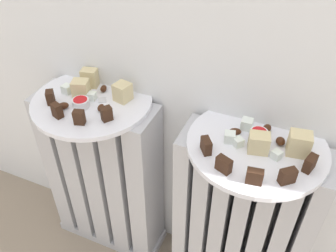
{
  "coord_description": "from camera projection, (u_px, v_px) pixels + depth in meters",
  "views": [
    {
      "loc": [
        0.27,
        -0.33,
        1.1
      ],
      "look_at": [
        0.0,
        0.28,
        0.56
      ],
      "focal_mm": 38.09,
      "sensor_mm": 36.0,
      "label": 1
    }
  ],
  "objects": [
    {
      "name": "radiator_left",
      "position": [
        105.0,
        179.0,
        1.1
      ],
      "size": [
        0.36,
        0.13,
        0.56
      ],
      "color": "#B2B2B7",
      "rests_on": "ground_plane"
    },
    {
      "name": "radiator_right",
      "position": [
        240.0,
        225.0,
        0.97
      ],
      "size": [
        0.36,
        0.13,
        0.56
      ],
      "color": "#B2B2B7",
      "rests_on": "ground_plane"
    },
    {
      "name": "plate_left",
      "position": [
        92.0,
        101.0,
        0.92
      ],
      "size": [
        0.31,
        0.31,
        0.01
      ],
      "primitive_type": "cylinder",
      "color": "white",
      "rests_on": "radiator_left"
    },
    {
      "name": "plate_right",
      "position": [
        257.0,
        145.0,
        0.78
      ],
      "size": [
        0.31,
        0.31,
        0.01
      ],
      "primitive_type": "cylinder",
      "color": "white",
      "rests_on": "radiator_right"
    },
    {
      "name": "dark_cake_slice_left_0",
      "position": [
        50.0,
        97.0,
        0.89
      ],
      "size": [
        0.03,
        0.03,
        0.04
      ],
      "primitive_type": "cube",
      "rotation": [
        0.0,
        0.0,
        -0.98
      ],
      "color": "#382114",
      "rests_on": "plate_left"
    },
    {
      "name": "dark_cake_slice_left_1",
      "position": [
        57.0,
        111.0,
        0.84
      ],
      "size": [
        0.03,
        0.03,
        0.04
      ],
      "primitive_type": "cube",
      "rotation": [
        0.0,
        0.0,
        -0.34
      ],
      "color": "#382114",
      "rests_on": "plate_left"
    },
    {
      "name": "dark_cake_slice_left_2",
      "position": [
        79.0,
        117.0,
        0.82
      ],
      "size": [
        0.03,
        0.02,
        0.04
      ],
      "primitive_type": "cube",
      "rotation": [
        0.0,
        0.0,
        0.3
      ],
      "color": "#382114",
      "rests_on": "plate_left"
    },
    {
      "name": "dark_cake_slice_left_3",
      "position": [
        107.0,
        114.0,
        0.83
      ],
      "size": [
        0.03,
        0.03,
        0.04
      ],
      "primitive_type": "cube",
      "rotation": [
        0.0,
        0.0,
        0.95
      ],
      "color": "#382114",
      "rests_on": "plate_left"
    },
    {
      "name": "marble_cake_slice_left_0",
      "position": [
        81.0,
        89.0,
        0.91
      ],
      "size": [
        0.05,
        0.05,
        0.05
      ],
      "primitive_type": "cube",
      "rotation": [
        0.0,
        0.0,
        0.33
      ],
      "color": "beige",
      "rests_on": "plate_left"
    },
    {
      "name": "marble_cake_slice_left_1",
      "position": [
        123.0,
        92.0,
        0.9
      ],
      "size": [
        0.04,
        0.05,
        0.05
      ],
      "primitive_type": "cube",
      "rotation": [
        0.0,
        0.0,
        -0.22
      ],
      "color": "beige",
      "rests_on": "plate_left"
    },
    {
      "name": "marble_cake_slice_left_2",
      "position": [
        90.0,
        78.0,
        0.95
      ],
      "size": [
        0.05,
        0.04,
        0.05
      ],
      "primitive_type": "cube",
      "rotation": [
        0.0,
        0.0,
        0.24
      ],
      "color": "beige",
      "rests_on": "plate_left"
    },
    {
      "name": "turkish_delight_left_0",
      "position": [
        67.0,
        89.0,
        0.93
      ],
      "size": [
        0.03,
        0.03,
        0.02
      ],
      "primitive_type": "cube",
      "rotation": [
        0.0,
        0.0,
        1.44
      ],
      "color": "white",
      "rests_on": "plate_left"
    },
    {
      "name": "turkish_delight_left_1",
      "position": [
        92.0,
        96.0,
        0.91
      ],
      "size": [
        0.02,
        0.02,
        0.02
      ],
      "primitive_type": "cube",
      "rotation": [
        0.0,
        0.0,
        0.15
      ],
      "color": "white",
      "rests_on": "plate_left"
    },
    {
      "name": "medjool_date_left_0",
      "position": [
        103.0,
        79.0,
        0.97
      ],
      "size": [
        0.03,
        0.03,
        0.02
      ],
      "primitive_type": "ellipsoid",
      "rotation": [
        0.0,
        0.0,
        0.64
      ],
      "color": "#3D1E0F",
      "rests_on": "plate_left"
    },
    {
      "name": "medjool_date_left_1",
      "position": [
        63.0,
        106.0,
        0.88
      ],
      "size": [
        0.03,
        0.03,
        0.02
      ],
      "primitive_type": "ellipsoid",
      "rotation": [
        0.0,
        0.0,
        0.74
      ],
      "color": "#3D1E0F",
      "rests_on": "plate_left"
    },
    {
      "name": "medjool_date_left_2",
      "position": [
        101.0,
        108.0,
        0.87
      ],
      "size": [
        0.02,
        0.03,
        0.02
      ],
      "primitive_type": "ellipsoid",
      "rotation": [
        0.0,
        0.0,
        1.75
      ],
      "color": "#3D1E0F",
      "rests_on": "plate_left"
    },
    {
      "name": "medjool_date_left_3",
      "position": [
        104.0,
        89.0,
        0.94
      ],
      "size": [
        0.02,
        0.02,
        0.02
      ],
      "primitive_type": "ellipsoid",
      "rotation": [
        0.0,
        0.0,
        1.68
      ],
      "color": "#3D1E0F",
      "rests_on": "plate_left"
    },
    {
      "name": "jam_bowl_left",
      "position": [
        81.0,
        103.0,
        0.88
      ],
      "size": [
        0.04,
        0.04,
        0.02
      ],
      "color": "white",
      "rests_on": "plate_left"
    },
    {
      "name": "dark_cake_slice_right_0",
      "position": [
        206.0,
        146.0,
        0.75
      ],
      "size": [
        0.03,
        0.04,
        0.03
      ],
      "primitive_type": "cube",
      "rotation": [
        0.0,
        0.0,
        -0.94
      ],
      "color": "#382114",
      "rests_on": "plate_right"
    },
    {
      "name": "dark_cake_slice_right_1",
      "position": [
        224.0,
        165.0,
        0.71
      ],
      "size": [
        0.04,
        0.03,
        0.03
      ],
      "primitive_type": "cube",
      "rotation": [
        0.0,
        0.0,
        -0.39
      ],
      "color": "#382114",
      "rests_on": "plate_right"
    },
    {
      "name": "dark_cake_slice_right_2",
      "position": [
        255.0,
        177.0,
        0.68
      ],
      "size": [
        0.03,
        0.02,
        0.03
      ],
      "primitive_type": "cube",
      "rotation": [
        0.0,
        0.0,
        0.16
      ],
      "color": "#382114",
      "rests_on": "plate_right"
    },
    {
      "name": "dark_cake_slice_right_3",
      "position": [
        288.0,
        176.0,
        0.68
      ],
      "size": [
        0.03,
        0.03,
        0.03
      ],
      "primitive_type": "cube",
      "rotation": [
        0.0,
        0.0,
        0.7
      ],
      "color": "#382114",
      "rests_on": "plate_right"
    },
    {
      "name": "dark_cake_slice_right_4",
      "position": [
        310.0,
        163.0,
        0.71
      ],
      "size": [
        0.03,
        0.04,
        0.03
      ],
      "primitive_type": "cube",
      "rotation": [
        0.0,
        0.0,
        1.25
      ],
      "color": "#382114",
      "rests_on": "plate_right"
    },
    {
      "name": "marble_cake_slice_right_0",
      "position": [
        299.0,
        144.0,
        0.74
      ],
      "size": [
        0.05,
        0.04,
        0.05
      ],
      "primitive_type": "cube",
      "rotation": [
        0.0,
        0.0,
        0.15
      ],
      "color": "beige",
      "rests_on": "plate_right"
    },
    {
      "name": "marble_cake_slice_right_1",
      "position": [
        259.0,
        143.0,
        0.75
      ],
      "size": [
        0.05,
        0.04,
        0.04
      ],
      "primitive_type": "cube",
      "rotation": [
        0.0,
        0.0,
        0.23
      ],
      "color": "beige",
      "rests_on": "plate_right"
    },
    {
      "name": "turkish_delight_right_0",
      "position": [
        238.0,
        142.0,
        0.77
      ],
      "size": [
        0.03,
        0.03,
        0.02
      ],
      "primitive_type": "cube",
      "rotation": [
        0.0,
        0.0,
        0.83
      ],
      "color": "white",
      "rests_on": "plate_right"
    },
    {
      "name": "turkish_delight_right_1",
      "position": [
        230.0,
        137.0,
        0.78
      ],
      "size": [
        0.03,
        0.03,
        0.02
      ],
      "primitive_type": "cube",
      "rotation": [
        0.0,
        0.0,
        0.25
      ],
      "color": "white",
      "rests_on": "plate_right"
    },
    {
      "name": "turkish_delight_right_2",
      "position": [
        277.0,
        155.0,
        0.74
      ],
      "size": [
        0.02,
        0.02,
        0.02
      ],
      "primitive_type": "cube",
      "rotation": [
        0.0,
        0.0,
        1.09
      ],
      "color": "white",
      "rests_on": "plate_right"
    },
    {
      "name": "turkish_delight_right_3",
      "position": [
        247.0,
        124.0,
        0.81
      ],
      "size": [
        0.03,
        0.03,
        0.02
      ],
      "primitive_type": "cube",
      "rotation": [
        0.0,
        0.0,
        0.04
      ],
      "color": "white",
      "rests_on": "plate_right"
    },
    {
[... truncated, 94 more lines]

